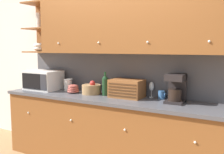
# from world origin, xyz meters

# --- Properties ---
(wall_back) EXTENTS (5.45, 0.06, 2.60)m
(wall_back) POSITION_xyz_m (0.00, 0.03, 1.30)
(wall_back) COLOR silver
(wall_back) RESTS_ON ground_plane
(counter_unit) EXTENTS (3.07, 0.62, 0.92)m
(counter_unit) POSITION_xyz_m (0.00, -0.29, 0.46)
(counter_unit) COLOR brown
(counter_unit) RESTS_ON ground_plane
(backsplash_panel) EXTENTS (3.05, 0.01, 0.56)m
(backsplash_panel) POSITION_xyz_m (0.00, -0.01, 1.20)
(backsplash_panel) COLOR #4C4C51
(backsplash_panel) RESTS_ON counter_unit
(upper_cabinets) EXTENTS (3.05, 0.36, 0.76)m
(upper_cabinets) POSITION_xyz_m (0.17, -0.17, 1.85)
(upper_cabinets) COLOR brown
(upper_cabinets) RESTS_ON backsplash_panel
(microwave) EXTENTS (0.52, 0.38, 0.29)m
(microwave) POSITION_xyz_m (-1.17, -0.26, 1.06)
(microwave) COLOR silver
(microwave) RESTS_ON counter_unit
(storage_canister) EXTENTS (0.13, 0.13, 0.17)m
(storage_canister) POSITION_xyz_m (-0.77, -0.17, 1.01)
(storage_canister) COLOR silver
(storage_canister) RESTS_ON counter_unit
(bowl_stack_on_counter) EXTENTS (0.17, 0.17, 0.12)m
(bowl_stack_on_counter) POSITION_xyz_m (-0.58, -0.28, 0.97)
(bowl_stack_on_counter) COLOR #9E473D
(bowl_stack_on_counter) RESTS_ON counter_unit
(fruit_basket) EXTENTS (0.26, 0.26, 0.19)m
(fruit_basket) POSITION_xyz_m (-0.31, -0.22, 0.99)
(fruit_basket) COLOR #937047
(fruit_basket) RESTS_ON counter_unit
(wine_bottle) EXTENTS (0.08, 0.08, 0.31)m
(wine_bottle) POSITION_xyz_m (-0.10, -0.22, 1.06)
(wine_bottle) COLOR #19381E
(wine_bottle) RESTS_ON counter_unit
(bread_box) EXTENTS (0.41, 0.28, 0.23)m
(bread_box) POSITION_xyz_m (0.21, -0.20, 1.03)
(bread_box) COLOR brown
(bread_box) RESTS_ON counter_unit
(wine_glass) EXTENTS (0.07, 0.07, 0.20)m
(wine_glass) POSITION_xyz_m (0.49, -0.05, 1.06)
(wine_glass) COLOR silver
(wine_glass) RESTS_ON counter_unit
(mug) EXTENTS (0.09, 0.08, 0.10)m
(mug) POSITION_xyz_m (0.64, -0.08, 0.97)
(mug) COLOR #38669E
(mug) RESTS_ON counter_unit
(coffee_maker) EXTENTS (0.20, 0.24, 0.33)m
(coffee_maker) POSITION_xyz_m (0.84, -0.20, 1.09)
(coffee_maker) COLOR black
(coffee_maker) RESTS_ON counter_unit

